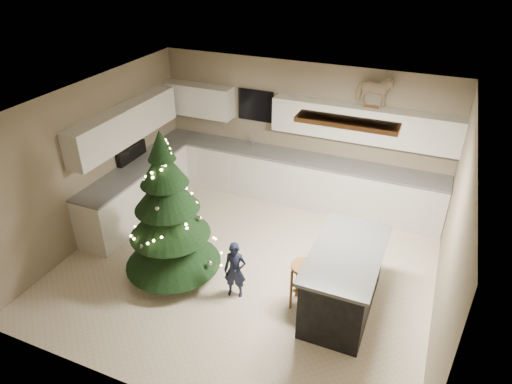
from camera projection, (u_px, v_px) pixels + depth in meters
The scene contains 8 objects.
ground_plane at pixel (247, 266), 7.15m from camera, with size 5.50×5.50×0.00m, color beige.
room_shell at pixel (248, 166), 6.26m from camera, with size 5.52×5.02×2.61m.
cabinetry at pixel (238, 168), 8.39m from camera, with size 5.50×3.20×2.00m.
island at pixel (344, 280), 6.14m from camera, with size 0.90×1.70×0.95m.
bar_stool at pixel (304, 275), 6.15m from camera, with size 0.36×0.36×0.70m.
christmas_tree at pixel (169, 220), 6.51m from camera, with size 1.47×1.42×2.35m.
toddler at pixel (235, 270), 6.37m from camera, with size 0.32×0.21×0.88m, color #171836.
rocking_horse at pixel (374, 91), 7.43m from camera, with size 0.63×0.29×0.55m.
Camera 1 is at (2.31, -5.11, 4.58)m, focal length 32.00 mm.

